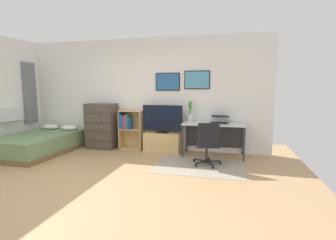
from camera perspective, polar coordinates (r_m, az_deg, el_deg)
ground_plane at (r=4.24m, az=-17.08°, el=-13.76°), size 7.20×7.20×0.00m
wall_back_with_posters at (r=6.16m, az=-5.77°, el=5.96°), size 6.12×0.09×2.70m
area_rug at (r=4.91m, az=7.38°, el=-10.50°), size 1.70×1.20×0.01m
bed at (r=6.54m, az=-27.57°, el=-4.78°), size 1.32×1.98×0.56m
dresser at (r=6.40m, az=-15.12°, el=-1.33°), size 0.73×0.46×1.12m
bookshelf at (r=6.15m, az=-8.96°, el=-1.51°), size 0.58×0.30×0.96m
tv_stand at (r=5.89m, az=-1.24°, el=-5.13°), size 0.85×0.41×0.46m
television at (r=5.77m, az=-1.32°, el=0.25°), size 0.95×0.16×0.65m
desk at (r=5.61m, az=10.54°, el=-1.95°), size 1.35×0.60×0.74m
office_chair at (r=4.83m, az=9.12°, el=-5.25°), size 0.58×0.57×0.86m
laptop at (r=5.60m, az=11.87°, el=0.05°), size 0.43×0.45×0.17m
computer_mouse at (r=5.49m, az=14.37°, el=-0.70°), size 0.06×0.10×0.03m
bamboo_vase at (r=5.71m, az=5.14°, el=2.22°), size 0.09×0.09×0.47m
wine_glass at (r=5.44m, az=5.59°, el=0.69°), size 0.07×0.07×0.18m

